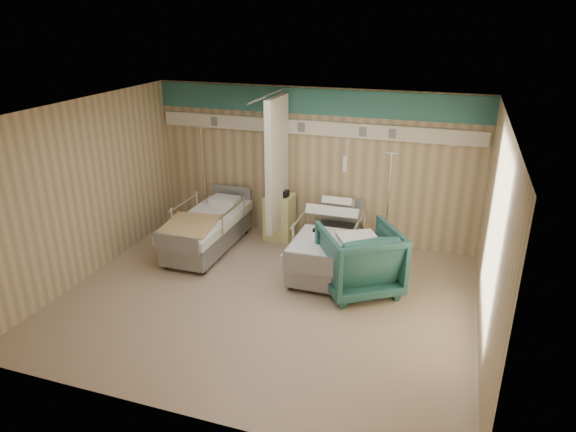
{
  "coord_description": "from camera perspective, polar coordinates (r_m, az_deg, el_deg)",
  "views": [
    {
      "loc": [
        2.42,
        -6.22,
        3.98
      ],
      "look_at": [
        0.15,
        0.6,
        1.13
      ],
      "focal_mm": 32.0,
      "sensor_mm": 36.0,
      "label": 1
    }
  ],
  "objects": [
    {
      "name": "visitor_armchair",
      "position": [
        7.86,
        7.95,
        -4.8
      ],
      "size": [
        1.53,
        1.54,
        1.03
      ],
      "primitive_type": "imported",
      "rotation": [
        0.0,
        0.0,
        3.72
      ],
      "color": "#20514C",
      "rests_on": "ground"
    },
    {
      "name": "tan_blanket",
      "position": [
        8.82,
        -10.91,
        -0.99
      ],
      "size": [
        0.97,
        1.15,
        0.04
      ],
      "primitive_type": "cube",
      "rotation": [
        0.0,
        0.0,
        0.13
      ],
      "color": "tan",
      "rests_on": "bed_left"
    },
    {
      "name": "toiletry_bag",
      "position": [
        9.39,
        -0.63,
        2.54
      ],
      "size": [
        0.25,
        0.18,
        0.12
      ],
      "primitive_type": "cube",
      "rotation": [
        0.0,
        0.0,
        -0.17
      ],
      "color": "black",
      "rests_on": "bedside_cabinet"
    },
    {
      "name": "waffle_blanket",
      "position": [
        7.6,
        7.85,
        -1.22
      ],
      "size": [
        0.73,
        0.71,
        0.06
      ],
      "primitive_type": "cube",
      "rotation": [
        0.0,
        0.0,
        3.65
      ],
      "color": "silver",
      "rests_on": "visitor_armchair"
    },
    {
      "name": "iv_stand_left",
      "position": [
        10.28,
        -9.1,
        1.02
      ],
      "size": [
        0.36,
        0.36,
        2.01
      ],
      "rotation": [
        0.0,
        0.0,
        -0.15
      ],
      "color": "silver",
      "rests_on": "ground"
    },
    {
      "name": "call_remote",
      "position": [
        8.45,
        3.44,
        -1.62
      ],
      "size": [
        0.21,
        0.11,
        0.04
      ],
      "primitive_type": "cube",
      "rotation": [
        0.0,
        0.0,
        0.1
      ],
      "color": "black",
      "rests_on": "bed_right"
    },
    {
      "name": "bedside_cabinet",
      "position": [
        9.61,
        -0.96,
        -0.1
      ],
      "size": [
        0.5,
        0.48,
        0.85
      ],
      "primitive_type": "cube",
      "color": "#DCDA89",
      "rests_on": "ground"
    },
    {
      "name": "bed_left",
      "position": [
        9.29,
        -8.93,
        -1.92
      ],
      "size": [
        1.0,
        2.16,
        0.63
      ],
      "primitive_type": null,
      "color": "silver",
      "rests_on": "ground"
    },
    {
      "name": "ground",
      "position": [
        7.78,
        -2.49,
        -9.22
      ],
      "size": [
        6.0,
        5.0,
        0.0
      ],
      "primitive_type": "cube",
      "color": "gray",
      "rests_on": "ground"
    },
    {
      "name": "room_walls",
      "position": [
        7.24,
        -2.24,
        4.58
      ],
      "size": [
        6.04,
        5.04,
        2.82
      ],
      "color": "tan",
      "rests_on": "ground"
    },
    {
      "name": "iv_stand_right",
      "position": [
        9.24,
        10.79,
        -1.78
      ],
      "size": [
        0.32,
        0.32,
        1.82
      ],
      "rotation": [
        0.0,
        0.0,
        -0.01
      ],
      "color": "silver",
      "rests_on": "ground"
    },
    {
      "name": "white_cup",
      "position": [
        9.48,
        -2.04,
        2.71
      ],
      "size": [
        0.1,
        0.1,
        0.12
      ],
      "primitive_type": "cylinder",
      "rotation": [
        0.0,
        0.0,
        -0.15
      ],
      "color": "white",
      "rests_on": "bedside_cabinet"
    },
    {
      "name": "bed_right",
      "position": [
        8.56,
        4.34,
        -3.8
      ],
      "size": [
        1.0,
        2.16,
        0.63
      ],
      "primitive_type": null,
      "color": "silver",
      "rests_on": "ground"
    }
  ]
}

